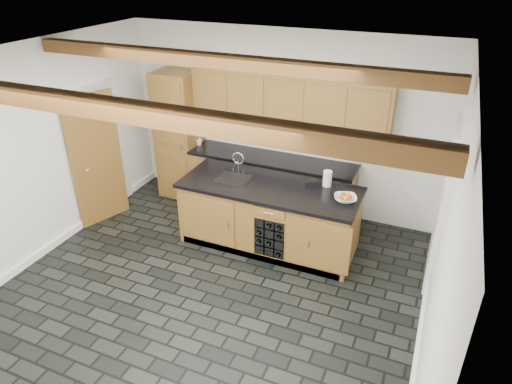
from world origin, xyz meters
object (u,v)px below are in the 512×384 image
kitchen_scale (313,182)px  paper_towel (327,178)px  island (269,216)px  fruit_bowl (345,199)px

kitchen_scale → paper_towel: paper_towel is taller
island → kitchen_scale: bearing=29.6°
kitchen_scale → paper_towel: size_ratio=1.03×
island → fruit_bowl: 1.14m
paper_towel → island: bearing=-155.0°
kitchen_scale → fruit_bowl: size_ratio=0.79×
kitchen_scale → fruit_bowl: (0.52, -0.29, 0.01)m
island → fruit_bowl: bearing=0.1°
island → paper_towel: 0.96m
paper_towel → fruit_bowl: bearing=-44.9°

